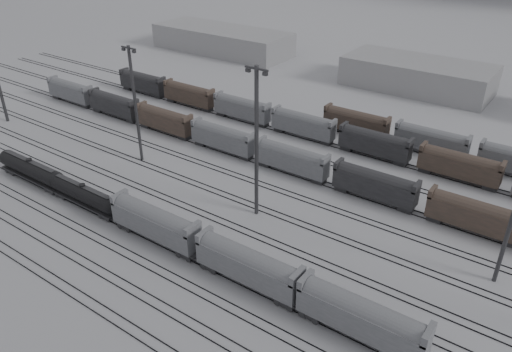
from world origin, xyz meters
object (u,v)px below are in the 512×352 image
Objects in this scene: tank_car_a at (31,169)px; hopper_car_c at (361,316)px; light_mast_c at (256,140)px; hopper_car_a at (155,222)px; hopper_car_b at (248,265)px; tank_car_b at (84,194)px.

hopper_car_c is (66.84, -0.00, 0.94)m from tank_car_a.
hopper_car_a is at bearing -117.40° from light_mast_c.
tank_car_a is 50.32m from hopper_car_b.
hopper_car_c is at bearing -30.56° from light_mast_c.
light_mast_c reaches higher than tank_car_b.
hopper_car_a is at bearing 180.00° from hopper_car_c.
hopper_car_a is 1.01× the size of hopper_car_b.
hopper_car_a is at bearing 180.00° from hopper_car_b.
light_mast_c is at bearing 20.76° from tank_car_a.
tank_car_a is 66.84m from hopper_car_c.
tank_car_b is 0.67× the size of light_mast_c.
tank_car_a is 1.15× the size of hopper_car_b.
hopper_car_c is at bearing -0.00° from tank_car_a.
hopper_car_c is (51.44, -0.00, 1.10)m from tank_car_b.
hopper_car_b is (17.60, -0.00, -0.05)m from hopper_car_a.
tank_car_a is 15.39m from tank_car_b.
tank_car_a is 44.88m from light_mast_c.
light_mast_c reaches higher than tank_car_a.
light_mast_c is (25.31, 15.43, 11.10)m from tank_car_b.
hopper_car_a is at bearing -0.00° from tank_car_b.
hopper_car_b is at bearing -0.00° from tank_car_b.
hopper_car_b is 0.63× the size of light_mast_c.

